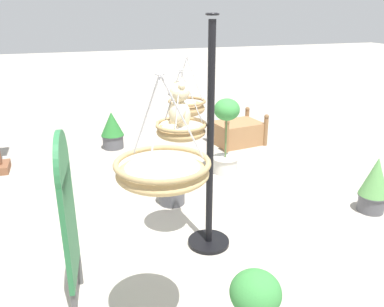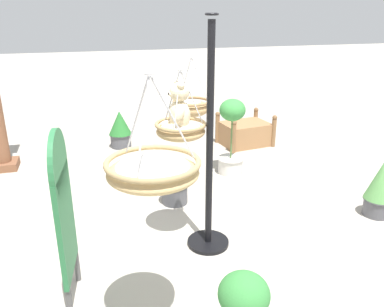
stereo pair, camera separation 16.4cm
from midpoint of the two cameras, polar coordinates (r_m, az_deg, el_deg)
ground_plane at (r=4.44m, az=2.05°, el=-11.76°), size 40.00×40.00×0.00m
display_pole_central at (r=3.95m, az=3.69°, el=-4.38°), size 0.44×0.44×2.33m
hanging_basket_with_teddy at (r=3.82m, az=-0.42°, el=3.49°), size 0.51×0.51×0.68m
teddy_bear at (r=3.75m, az=-0.77°, el=6.46°), size 0.33×0.29×0.48m
hanging_basket_left_high at (r=2.51m, az=-3.85°, el=-2.46°), size 0.62×0.62×0.72m
hanging_basket_right_low at (r=5.21m, az=0.83°, el=6.79°), size 0.50×0.50×0.78m
wooden_planter_box at (r=7.22m, az=8.38°, el=3.05°), size 0.81×0.98×0.58m
potted_plant_fern_front at (r=5.81m, az=6.59°, el=2.55°), size 0.40×0.40×1.14m
potted_plant_bushy_green at (r=4.96m, az=-1.63°, el=-3.70°), size 0.36×0.36×0.65m
potted_plant_small_succulent at (r=7.08m, az=-9.78°, el=3.56°), size 0.40×0.40×0.66m
potted_plant_conical_shrub at (r=5.20m, az=26.56°, el=-4.55°), size 0.35×0.35×0.71m
display_sign_board at (r=3.24m, az=-16.87°, el=-7.22°), size 0.57×0.11×1.54m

